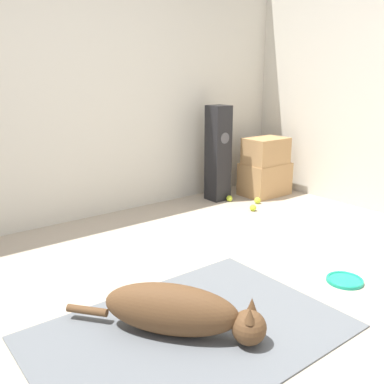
{
  "coord_description": "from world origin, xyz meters",
  "views": [
    {
      "loc": [
        -1.38,
        -1.61,
        1.34
      ],
      "look_at": [
        0.57,
        0.9,
        0.45
      ],
      "focal_mm": 40.0,
      "sensor_mm": 36.0,
      "label": 1
    }
  ],
  "objects_px": {
    "cardboard_box_upper": "(266,151)",
    "floor_speaker": "(218,154)",
    "dog": "(179,311)",
    "frisbee": "(345,280)",
    "tennis_ball_loose_on_carpet": "(253,208)",
    "tennis_ball_near_speaker": "(229,198)",
    "cardboard_box_lower": "(265,179)",
    "tennis_ball_by_boxes": "(257,201)"
  },
  "relations": [
    {
      "from": "cardboard_box_upper",
      "to": "floor_speaker",
      "type": "height_order",
      "value": "floor_speaker"
    },
    {
      "from": "dog",
      "to": "frisbee",
      "type": "height_order",
      "value": "dog"
    },
    {
      "from": "floor_speaker",
      "to": "tennis_ball_loose_on_carpet",
      "type": "height_order",
      "value": "floor_speaker"
    },
    {
      "from": "cardboard_box_upper",
      "to": "floor_speaker",
      "type": "distance_m",
      "value": 0.57
    },
    {
      "from": "cardboard_box_upper",
      "to": "tennis_ball_near_speaker",
      "type": "relative_size",
      "value": 7.02
    },
    {
      "from": "dog",
      "to": "frisbee",
      "type": "distance_m",
      "value": 1.24
    },
    {
      "from": "cardboard_box_lower",
      "to": "tennis_ball_near_speaker",
      "type": "height_order",
      "value": "cardboard_box_lower"
    },
    {
      "from": "floor_speaker",
      "to": "tennis_ball_loose_on_carpet",
      "type": "relative_size",
      "value": 15.39
    },
    {
      "from": "floor_speaker",
      "to": "tennis_ball_near_speaker",
      "type": "height_order",
      "value": "floor_speaker"
    },
    {
      "from": "frisbee",
      "to": "floor_speaker",
      "type": "xyz_separation_m",
      "value": [
        0.61,
        1.98,
        0.5
      ]
    },
    {
      "from": "cardboard_box_lower",
      "to": "tennis_ball_by_boxes",
      "type": "distance_m",
      "value": 0.41
    },
    {
      "from": "floor_speaker",
      "to": "cardboard_box_lower",
      "type": "bearing_deg",
      "value": -18.43
    },
    {
      "from": "tennis_ball_loose_on_carpet",
      "to": "tennis_ball_near_speaker",
      "type": "bearing_deg",
      "value": 84.32
    },
    {
      "from": "frisbee",
      "to": "cardboard_box_lower",
      "type": "distance_m",
      "value": 2.15
    },
    {
      "from": "floor_speaker",
      "to": "tennis_ball_near_speaker",
      "type": "distance_m",
      "value": 0.5
    },
    {
      "from": "frisbee",
      "to": "tennis_ball_loose_on_carpet",
      "type": "relative_size",
      "value": 3.62
    },
    {
      "from": "tennis_ball_by_boxes",
      "to": "tennis_ball_loose_on_carpet",
      "type": "bearing_deg",
      "value": -145.85
    },
    {
      "from": "cardboard_box_upper",
      "to": "tennis_ball_by_boxes",
      "type": "relative_size",
      "value": 7.02
    },
    {
      "from": "frisbee",
      "to": "cardboard_box_upper",
      "type": "xyz_separation_m",
      "value": [
        1.14,
        1.79,
        0.49
      ]
    },
    {
      "from": "tennis_ball_by_boxes",
      "to": "tennis_ball_near_speaker",
      "type": "height_order",
      "value": "same"
    },
    {
      "from": "cardboard_box_lower",
      "to": "tennis_ball_loose_on_carpet",
      "type": "xyz_separation_m",
      "value": [
        -0.54,
        -0.35,
        -0.15
      ]
    },
    {
      "from": "tennis_ball_loose_on_carpet",
      "to": "cardboard_box_upper",
      "type": "bearing_deg",
      "value": 32.9
    },
    {
      "from": "dog",
      "to": "cardboard_box_lower",
      "type": "distance_m",
      "value": 2.87
    },
    {
      "from": "floor_speaker",
      "to": "tennis_ball_loose_on_carpet",
      "type": "distance_m",
      "value": 0.72
    },
    {
      "from": "cardboard_box_upper",
      "to": "tennis_ball_loose_on_carpet",
      "type": "xyz_separation_m",
      "value": [
        -0.53,
        -0.34,
        -0.47
      ]
    },
    {
      "from": "dog",
      "to": "floor_speaker",
      "type": "xyz_separation_m",
      "value": [
        1.83,
        1.79,
        0.36
      ]
    },
    {
      "from": "cardboard_box_upper",
      "to": "floor_speaker",
      "type": "xyz_separation_m",
      "value": [
        -0.53,
        0.2,
        0.0
      ]
    },
    {
      "from": "dog",
      "to": "cardboard_box_upper",
      "type": "height_order",
      "value": "cardboard_box_upper"
    },
    {
      "from": "frisbee",
      "to": "cardboard_box_lower",
      "type": "bearing_deg",
      "value": 57.19
    },
    {
      "from": "frisbee",
      "to": "tennis_ball_by_boxes",
      "type": "bearing_deg",
      "value": 62.34
    },
    {
      "from": "frisbee",
      "to": "tennis_ball_near_speaker",
      "type": "distance_m",
      "value": 1.95
    },
    {
      "from": "dog",
      "to": "tennis_ball_near_speaker",
      "type": "bearing_deg",
      "value": 41.19
    },
    {
      "from": "tennis_ball_near_speaker",
      "to": "frisbee",
      "type": "bearing_deg",
      "value": -109.64
    },
    {
      "from": "frisbee",
      "to": "floor_speaker",
      "type": "height_order",
      "value": "floor_speaker"
    },
    {
      "from": "floor_speaker",
      "to": "frisbee",
      "type": "bearing_deg",
      "value": -107.13
    },
    {
      "from": "dog",
      "to": "tennis_ball_loose_on_carpet",
      "type": "bearing_deg",
      "value": 34.25
    },
    {
      "from": "cardboard_box_lower",
      "to": "floor_speaker",
      "type": "distance_m",
      "value": 0.66
    },
    {
      "from": "tennis_ball_by_boxes",
      "to": "dog",
      "type": "bearing_deg",
      "value": -145.76
    },
    {
      "from": "frisbee",
      "to": "cardboard_box_lower",
      "type": "relative_size",
      "value": 0.46
    },
    {
      "from": "cardboard_box_lower",
      "to": "tennis_ball_by_boxes",
      "type": "xyz_separation_m",
      "value": [
        -0.32,
        -0.21,
        -0.15
      ]
    },
    {
      "from": "cardboard_box_lower",
      "to": "cardboard_box_upper",
      "type": "height_order",
      "value": "cardboard_box_upper"
    },
    {
      "from": "floor_speaker",
      "to": "tennis_ball_loose_on_carpet",
      "type": "bearing_deg",
      "value": -89.41
    }
  ]
}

